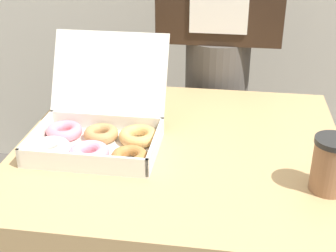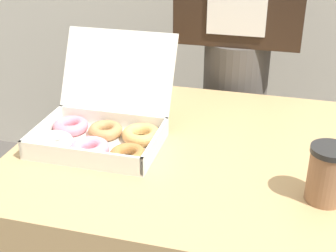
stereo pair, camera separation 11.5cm
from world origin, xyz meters
The scene contains 3 objects.
donut_box centered at (-0.22, -0.05, 0.81)m, with size 0.35×0.35×0.26m.
coffee_cup centered at (0.35, -0.16, 0.84)m, with size 0.09×0.09×0.13m.
person_customer centered at (0.07, 0.56, 0.91)m, with size 0.43×0.24×1.70m.
Camera 1 is at (0.13, -1.08, 1.37)m, focal length 50.00 mm.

